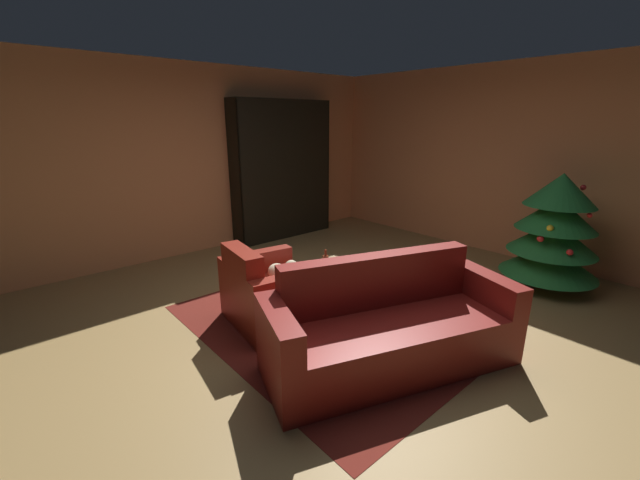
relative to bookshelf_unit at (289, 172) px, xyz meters
The scene contains 11 objects.
ground_plane 3.43m from the bookshelf_unit, 29.21° to the right, with size 7.96×7.96×0.00m, color olive.
wall_back 3.35m from the bookshelf_unit, 31.72° to the left, with size 6.22×0.06×2.69m, color #D58650.
wall_left 1.63m from the bookshelf_unit, 98.55° to the right, with size 0.06×6.75×2.69m, color #D58650.
area_rug 3.46m from the bookshelf_unit, 32.67° to the right, with size 2.81×1.88×0.01m, color maroon.
bookshelf_unit is the anchor object (origin of this frame).
armchair_red 3.21m from the bookshelf_unit, 40.67° to the right, with size 0.99×0.90×0.80m.
couch_red 4.05m from the bookshelf_unit, 25.52° to the right, with size 1.39×2.16×0.87m.
coffee_table 3.24m from the bookshelf_unit, 31.05° to the right, with size 0.70×0.70×0.44m.
book_stack_on_table 3.19m from the bookshelf_unit, 30.16° to the right, with size 0.23×0.17×0.09m.
bottle_on_table 3.03m from the bookshelf_unit, 30.16° to the right, with size 0.06×0.06×0.24m.
decorated_tree 3.95m from the bookshelf_unit, 13.85° to the left, with size 1.06×1.06×1.36m.
Camera 1 is at (2.49, -2.40, 1.93)m, focal length 22.15 mm.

